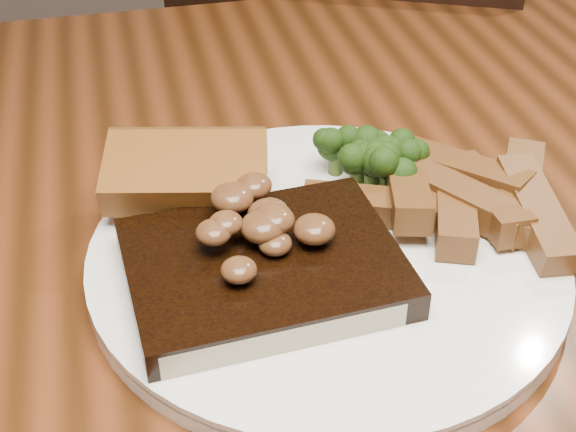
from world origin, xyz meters
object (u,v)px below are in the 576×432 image
at_px(dining_table, 290,358).
at_px(potato_wedges, 444,218).
at_px(chair_far, 343,144).
at_px(steak, 264,270).
at_px(plate, 327,259).
at_px(garlic_bread, 188,196).

height_order(dining_table, potato_wedges, potato_wedges).
relative_size(chair_far, steak, 5.35).
bearing_deg(dining_table, steak, -127.56).
xyz_separation_m(chair_far, plate, (-0.19, -0.57, 0.28)).
height_order(chair_far, garlic_bread, chair_far).
xyz_separation_m(steak, garlic_bread, (-0.03, 0.09, -0.00)).
height_order(chair_far, steak, chair_far).
distance_m(chair_far, steak, 0.70).
bearing_deg(plate, garlic_bread, 141.08).
distance_m(chair_far, garlic_bread, 0.64).
xyz_separation_m(steak, potato_wedges, (0.13, 0.02, 0.00)).
distance_m(dining_table, potato_wedges, 0.16).
height_order(chair_far, potato_wedges, chair_far).
distance_m(dining_table, garlic_bread, 0.14).
height_order(dining_table, steak, steak).
distance_m(steak, garlic_bread, 0.09).
bearing_deg(plate, potato_wedges, 1.38).
height_order(steak, potato_wedges, same).
relative_size(garlic_bread, potato_wedges, 0.87).
xyz_separation_m(plate, potato_wedges, (0.08, 0.00, 0.02)).
distance_m(dining_table, plate, 0.10).
relative_size(dining_table, potato_wedges, 12.81).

